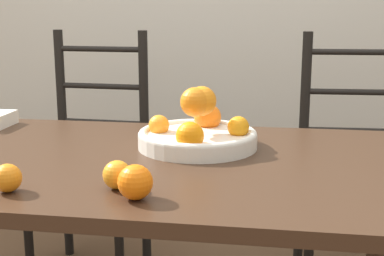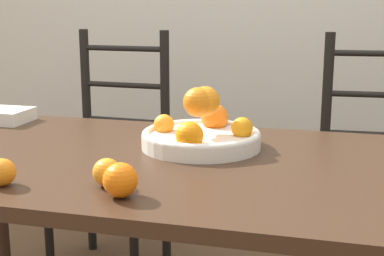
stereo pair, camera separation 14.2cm
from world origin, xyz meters
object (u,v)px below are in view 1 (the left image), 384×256
Objects in this scene: fruit_bowl at (198,131)px; orange_loose_1 at (135,182)px; orange_loose_2 at (7,178)px; orange_loose_0 at (117,175)px; chair_right at (355,176)px; chair_left at (92,164)px.

orange_loose_1 is (-0.07, -0.44, -0.01)m from fruit_bowl.
orange_loose_2 is at bearing 179.46° from orange_loose_1.
orange_loose_0 is 0.86× the size of orange_loose_1.
chair_right is at bearing 56.17° from orange_loose_0.
orange_loose_0 is 0.08m from orange_loose_1.
fruit_bowl is 0.41m from orange_loose_0.
chair_left is (-0.54, 0.60, -0.30)m from fruit_bowl.
fruit_bowl is 0.33× the size of chair_left.
fruit_bowl reaches higher than orange_loose_0.
chair_left reaches higher than orange_loose_2.
chair_left is 1.07m from chair_right.
fruit_bowl reaches higher than orange_loose_2.
orange_loose_2 is (-0.23, -0.06, -0.00)m from orange_loose_0.
chair_left and chair_right have the same top height.
orange_loose_1 is 1.18m from chair_left.
orange_loose_1 is 1.20× the size of orange_loose_2.
orange_loose_0 reaches higher than orange_loose_2.
fruit_bowl is 5.44× the size of orange_loose_2.
orange_loose_2 is 0.06× the size of chair_right.
fruit_bowl reaches higher than orange_loose_1.
orange_loose_0 is 0.06× the size of chair_right.
chair_right is (0.60, 1.04, -0.29)m from orange_loose_1.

